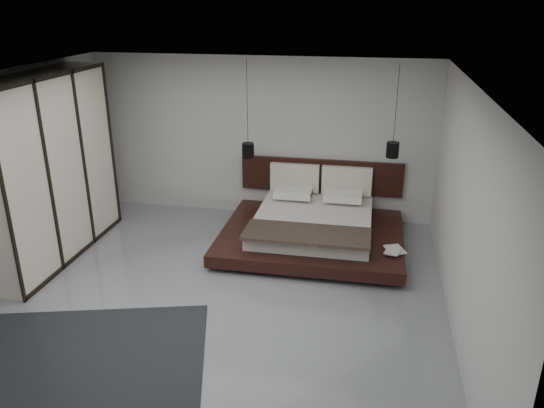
% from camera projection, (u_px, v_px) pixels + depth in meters
% --- Properties ---
extents(floor, '(6.00, 6.00, 0.00)m').
position_uv_depth(floor, '(214.00, 296.00, 7.02)').
color(floor, gray).
rests_on(floor, ground).
extents(ceiling, '(6.00, 6.00, 0.00)m').
position_uv_depth(ceiling, '(204.00, 82.00, 5.99)').
color(ceiling, white).
rests_on(ceiling, wall_back).
extents(wall_back, '(6.00, 0.00, 6.00)m').
position_uv_depth(wall_back, '(261.00, 138.00, 9.25)').
color(wall_back, beige).
rests_on(wall_back, floor).
extents(wall_front, '(6.00, 0.00, 6.00)m').
position_uv_depth(wall_front, '(83.00, 344.00, 3.76)').
color(wall_front, beige).
rests_on(wall_front, floor).
extents(wall_right, '(0.00, 6.00, 6.00)m').
position_uv_depth(wall_right, '(465.00, 216.00, 5.97)').
color(wall_right, beige).
rests_on(wall_right, floor).
extents(lattice_screen, '(0.05, 0.90, 2.60)m').
position_uv_depth(lattice_screen, '(90.00, 143.00, 9.31)').
color(lattice_screen, black).
rests_on(lattice_screen, floor).
extents(bed, '(2.81, 2.41, 1.08)m').
position_uv_depth(bed, '(313.00, 226.00, 8.46)').
color(bed, black).
rests_on(bed, floor).
extents(book_lower, '(0.35, 0.39, 0.03)m').
position_uv_depth(book_lower, '(387.00, 251.00, 7.66)').
color(book_lower, '#99724C').
rests_on(book_lower, bed).
extents(book_upper, '(0.27, 0.32, 0.02)m').
position_uv_depth(book_upper, '(386.00, 250.00, 7.63)').
color(book_upper, '#99724C').
rests_on(book_upper, book_lower).
extents(pendant_left, '(0.20, 0.20, 1.57)m').
position_uv_depth(pendant_left, '(248.00, 150.00, 8.69)').
color(pendant_left, black).
rests_on(pendant_left, ceiling).
extents(pendant_right, '(0.20, 0.20, 1.44)m').
position_uv_depth(pendant_right, '(393.00, 150.00, 8.23)').
color(pendant_right, black).
rests_on(pendant_right, ceiling).
extents(wardrobe, '(0.66, 2.78, 2.73)m').
position_uv_depth(wardrobe, '(47.00, 169.00, 7.70)').
color(wardrobe, silver).
rests_on(wardrobe, floor).
extents(rug, '(3.52, 2.91, 0.01)m').
position_uv_depth(rug, '(60.00, 367.00, 5.67)').
color(rug, black).
rests_on(rug, floor).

